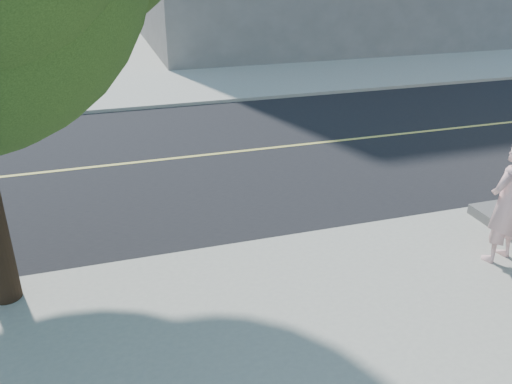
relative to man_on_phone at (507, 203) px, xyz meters
name	(u,v)px	position (x,y,z in m)	size (l,w,h in m)	color
road_ew	(9,176)	(-7.81, 6.18, -1.10)	(140.00, 9.00, 0.01)	black
sidewalk_ne	(298,36)	(5.69, 23.18, -1.05)	(29.00, 25.00, 0.12)	#AAA99A
man_on_phone	(507,203)	(0.00, 0.00, 0.00)	(0.72, 0.47, 1.97)	#FCBFBD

